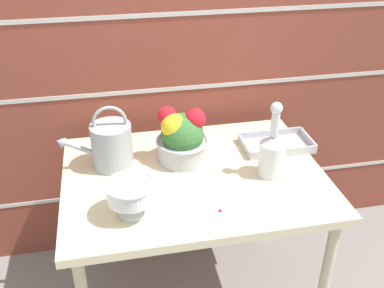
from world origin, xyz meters
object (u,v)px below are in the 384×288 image
(watering_can, at_px, (111,145))
(crystal_pedestal_bowl, at_px, (130,193))
(flower_planter, at_px, (182,137))
(wire_tray, at_px, (276,145))
(glass_decanter, at_px, (272,152))

(watering_can, bearing_deg, crystal_pedestal_bowl, -81.52)
(watering_can, distance_m, flower_planter, 0.30)
(watering_can, bearing_deg, wire_tray, 0.87)
(flower_planter, bearing_deg, glass_decanter, -28.99)
(crystal_pedestal_bowl, distance_m, wire_tray, 0.78)
(watering_can, bearing_deg, glass_decanter, -17.22)
(watering_can, distance_m, wire_tray, 0.75)
(watering_can, xyz_separation_m, crystal_pedestal_bowl, (0.05, -0.35, -0.00))
(watering_can, relative_size, glass_decanter, 0.96)
(flower_planter, xyz_separation_m, wire_tray, (0.44, 0.02, -0.10))
(crystal_pedestal_bowl, bearing_deg, wire_tray, 27.40)
(watering_can, distance_m, glass_decanter, 0.67)
(crystal_pedestal_bowl, height_order, glass_decanter, glass_decanter)
(crystal_pedestal_bowl, relative_size, flower_planter, 0.73)
(crystal_pedestal_bowl, bearing_deg, glass_decanter, 14.36)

